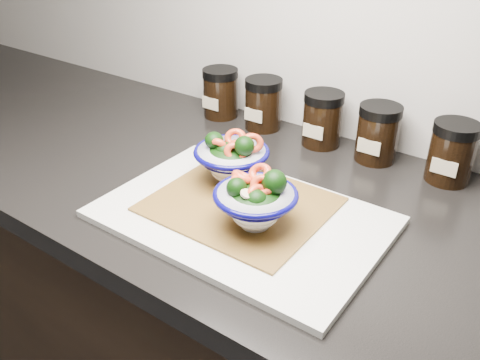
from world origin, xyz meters
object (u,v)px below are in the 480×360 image
Objects in this scene: spice_jar_b at (263,104)px; spice_jar_d at (378,133)px; cutting_board at (242,217)px; bowl_left at (232,159)px; spice_jar_a at (221,93)px; bowl_right at (256,202)px; spice_jar_e at (452,152)px; spice_jar_c at (322,119)px.

spice_jar_b is 0.27m from spice_jar_d.
bowl_left is at bearing 135.06° from cutting_board.
bowl_left is 1.18× the size of spice_jar_a.
bowl_right reaches higher than cutting_board.
spice_jar_c is at bearing 180.00° from spice_jar_e.
bowl_right is 1.15× the size of spice_jar_b.
spice_jar_c is 0.12m from spice_jar_d.
cutting_board is 3.98× the size of spice_jar_e.
cutting_board is at bearing -84.90° from spice_jar_c.
bowl_left is 1.18× the size of spice_jar_c.
spice_jar_a is at bearing 130.85° from bowl_left.
bowl_left reaches higher than spice_jar_d.
bowl_right is at bearing -119.30° from spice_jar_e.
bowl_right is at bearing -58.33° from spice_jar_b.
cutting_board is 0.34m from spice_jar_d.
cutting_board is 0.12m from bowl_left.
spice_jar_d reaches higher than cutting_board.
cutting_board is 3.98× the size of spice_jar_c.
spice_jar_e is at bearing 0.00° from spice_jar_d.
spice_jar_b is (-0.10, 0.25, -0.00)m from bowl_left.
cutting_board is 0.44m from spice_jar_a.
cutting_board is at bearing -61.92° from spice_jar_b.
bowl_left is (-0.07, 0.07, 0.05)m from cutting_board.
spice_jar_b is 0.15m from spice_jar_c.
bowl_right is 0.40m from spice_jar_e.
spice_jar_a and spice_jar_b have the same top height.
spice_jar_a is at bearing 180.00° from spice_jar_b.
spice_jar_d is at bearing 180.00° from spice_jar_e.
spice_jar_a and spice_jar_e have the same top height.
cutting_board is 0.33m from spice_jar_c.
cutting_board is 3.98× the size of spice_jar_b.
bowl_left is at bearing -49.15° from spice_jar_a.
spice_jar_c is 1.00× the size of spice_jar_d.
spice_jar_a is at bearing 180.00° from spice_jar_d.
spice_jar_a is (-0.33, 0.34, -0.00)m from bowl_right.
spice_jar_e is (0.31, 0.25, -0.00)m from bowl_left.
cutting_board is 0.40m from spice_jar_e.
spice_jar_d is (0.16, 0.25, -0.00)m from bowl_left.
bowl_left reaches higher than spice_jar_e.
bowl_right is 0.40m from spice_jar_b.
spice_jar_e is (0.26, 0.00, 0.00)m from spice_jar_c.
spice_jar_d is at bearing 0.00° from spice_jar_b.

